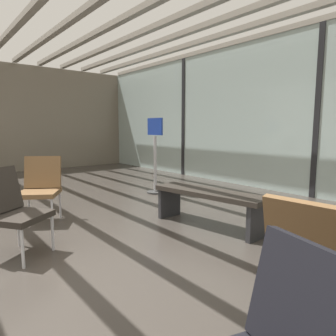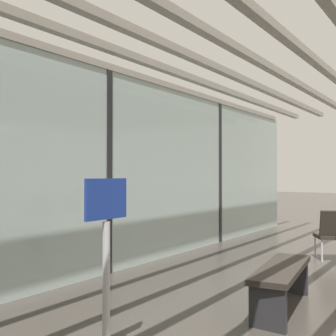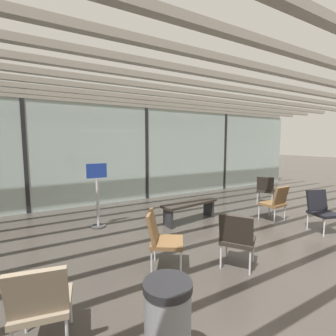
{
  "view_description": "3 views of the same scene",
  "coord_description": "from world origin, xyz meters",
  "px_view_note": "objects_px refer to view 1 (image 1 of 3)",
  "views": [
    {
      "loc": [
        2.48,
        -0.25,
        1.26
      ],
      "look_at": [
        -0.57,
        2.24,
        0.73
      ],
      "focal_mm": 32.12,
      "sensor_mm": 36.0,
      "label": 1
    },
    {
      "loc": [
        -4.43,
        0.94,
        1.47
      ],
      "look_at": [
        1.49,
        5.13,
        1.59
      ],
      "focal_mm": 43.44,
      "sensor_mm": 36.0,
      "label": 2
    },
    {
      "loc": [
        -3.29,
        -2.1,
        1.9
      ],
      "look_at": [
        0.75,
        5.03,
        1.01
      ],
      "focal_mm": 25.3,
      "sensor_mm": 36.0,
      "label": 3
    }
  ],
  "objects_px": {
    "lounge_chair_3": "(11,207)",
    "info_sign": "(155,158)",
    "lounge_chair_4": "(314,259)",
    "lounge_chair_0": "(41,185)",
    "waiting_bench": "(209,199)"
  },
  "relations": [
    {
      "from": "lounge_chair_3",
      "to": "info_sign",
      "type": "height_order",
      "value": "info_sign"
    },
    {
      "from": "lounge_chair_4",
      "to": "info_sign",
      "type": "relative_size",
      "value": 0.6
    },
    {
      "from": "lounge_chair_0",
      "to": "lounge_chair_4",
      "type": "height_order",
      "value": "same"
    },
    {
      "from": "lounge_chair_3",
      "to": "lounge_chair_4",
      "type": "xyz_separation_m",
      "value": [
        2.42,
        1.11,
        0.0
      ]
    },
    {
      "from": "lounge_chair_0",
      "to": "lounge_chair_3",
      "type": "bearing_deg",
      "value": -87.37
    },
    {
      "from": "lounge_chair_3",
      "to": "waiting_bench",
      "type": "relative_size",
      "value": 0.56
    },
    {
      "from": "waiting_bench",
      "to": "lounge_chair_3",
      "type": "bearing_deg",
      "value": -114.69
    },
    {
      "from": "lounge_chair_4",
      "to": "info_sign",
      "type": "bearing_deg",
      "value": -27.65
    },
    {
      "from": "waiting_bench",
      "to": "info_sign",
      "type": "bearing_deg",
      "value": 153.21
    },
    {
      "from": "lounge_chair_0",
      "to": "waiting_bench",
      "type": "bearing_deg",
      "value": -13.22
    },
    {
      "from": "lounge_chair_0",
      "to": "lounge_chair_3",
      "type": "xyz_separation_m",
      "value": [
        0.99,
        -0.57,
        0.0
      ]
    },
    {
      "from": "lounge_chair_4",
      "to": "waiting_bench",
      "type": "distance_m",
      "value": 2.07
    },
    {
      "from": "lounge_chair_4",
      "to": "info_sign",
      "type": "xyz_separation_m",
      "value": [
        -3.83,
        1.7,
        0.18
      ]
    },
    {
      "from": "waiting_bench",
      "to": "info_sign",
      "type": "distance_m",
      "value": 2.17
    },
    {
      "from": "lounge_chair_4",
      "to": "info_sign",
      "type": "height_order",
      "value": "info_sign"
    }
  ]
}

